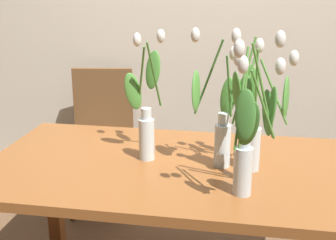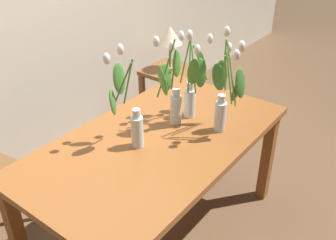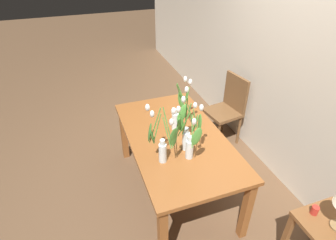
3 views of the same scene
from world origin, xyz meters
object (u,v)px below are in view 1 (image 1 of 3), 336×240
(tulip_vase_1, at_px, (146,116))
(tulip_vase_2, at_px, (253,116))
(dining_chair, at_px, (102,131))
(dining_table, at_px, (173,184))
(tulip_vase_3, at_px, (219,124))
(tulip_vase_0, at_px, (251,137))

(tulip_vase_1, distance_m, tulip_vase_2, 0.47)
(tulip_vase_2, distance_m, dining_chair, 1.45)
(dining_table, distance_m, tulip_vase_3, 0.33)
(tulip_vase_0, relative_size, tulip_vase_2, 1.02)
(tulip_vase_0, xyz_separation_m, dining_chair, (-0.96, 1.22, -0.44))
(tulip_vase_0, bearing_deg, tulip_vase_2, 87.67)
(dining_table, distance_m, tulip_vase_1, 0.32)
(tulip_vase_2, relative_size, dining_chair, 0.62)
(dining_table, xyz_separation_m, tulip_vase_0, (0.31, -0.24, 0.32))
(tulip_vase_0, height_order, dining_chair, tulip_vase_0)
(tulip_vase_0, bearing_deg, tulip_vase_1, 144.75)
(dining_table, height_order, tulip_vase_3, tulip_vase_3)
(tulip_vase_0, distance_m, tulip_vase_1, 0.55)
(dining_table, relative_size, tulip_vase_0, 2.72)
(tulip_vase_0, relative_size, tulip_vase_1, 1.07)
(tulip_vase_0, bearing_deg, tulip_vase_3, 114.70)
(tulip_vase_3, bearing_deg, tulip_vase_1, 172.83)
(tulip_vase_0, xyz_separation_m, tulip_vase_3, (-0.13, 0.28, -0.05))
(tulip_vase_3, bearing_deg, tulip_vase_2, -16.51)
(tulip_vase_1, relative_size, tulip_vase_3, 0.97)
(tulip_vase_2, bearing_deg, tulip_vase_3, 163.49)
(dining_table, height_order, tulip_vase_0, tulip_vase_0)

